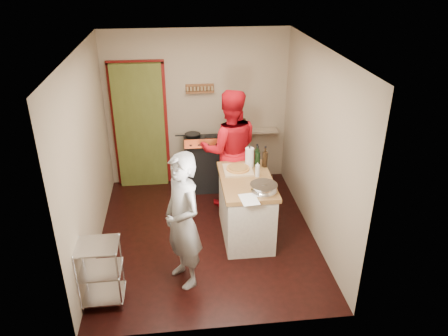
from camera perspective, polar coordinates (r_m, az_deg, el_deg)
The scene contains 10 objects.
floor at distance 6.33m, azimuth -2.25°, elevation -8.63°, with size 3.50×3.50×0.00m, color black.
back_wall at distance 7.40m, azimuth -8.47°, elevation 6.33°, with size 3.00×0.44×2.60m.
left_wall at distance 5.79m, azimuth -17.45°, elevation 1.41°, with size 0.04×3.50×2.60m, color gray.
right_wall at distance 5.97m, azimuth 12.05°, elevation 2.81°, with size 0.04×3.50×2.60m, color gray.
ceiling at distance 5.29m, azimuth -2.76°, elevation 15.26°, with size 3.00×3.50×0.02m, color white.
stove at distance 7.34m, azimuth -2.81°, elevation 0.63°, with size 0.60×0.63×1.00m.
wire_shelving at distance 5.18m, azimuth -15.87°, elevation -12.79°, with size 0.48×0.40×0.80m.
island at distance 6.08m, azimuth 2.93°, elevation -4.93°, with size 0.70×1.29×1.20m.
person_stripe at distance 5.07m, azimuth -5.41°, elevation -6.96°, with size 0.62×0.40×1.69m, color #9E9EA2.
person_red at distance 6.62m, azimuth 0.77°, elevation 2.38°, with size 0.91×0.71×1.88m, color red.
Camera 1 is at (-0.34, -5.18, 3.61)m, focal length 35.00 mm.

